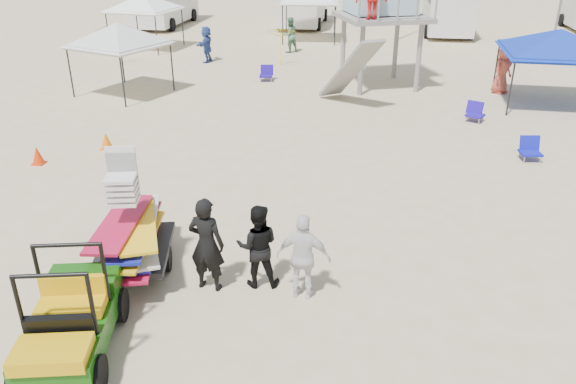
# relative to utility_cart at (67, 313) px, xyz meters

# --- Properties ---
(ground) EXTENTS (140.00, 140.00, 0.00)m
(ground) POSITION_rel_utility_cart_xyz_m (2.22, 0.49, -0.78)
(ground) COLOR beige
(ground) RESTS_ON ground
(utility_cart) EXTENTS (1.56, 2.39, 1.67)m
(utility_cart) POSITION_rel_utility_cart_xyz_m (0.00, 0.00, 0.00)
(utility_cart) COLOR #144F0C
(utility_cart) RESTS_ON ground
(surf_trailer) EXTENTS (1.67, 2.50, 2.17)m
(surf_trailer) POSITION_rel_utility_cart_xyz_m (0.00, 2.33, 0.11)
(surf_trailer) COLOR black
(surf_trailer) RESTS_ON ground
(man_left) EXTENTS (0.70, 0.50, 1.77)m
(man_left) POSITION_rel_utility_cart_xyz_m (1.52, 2.03, 0.11)
(man_left) COLOR black
(man_left) RESTS_ON ground
(man_mid) EXTENTS (0.85, 0.71, 1.57)m
(man_mid) POSITION_rel_utility_cart_xyz_m (2.37, 2.28, 0.01)
(man_mid) COLOR black
(man_mid) RESTS_ON ground
(man_right) EXTENTS (0.96, 0.45, 1.59)m
(man_right) POSITION_rel_utility_cart_xyz_m (3.22, 2.03, 0.02)
(man_right) COLOR white
(man_right) RESTS_ON ground
(canopy_blue) EXTENTS (3.60, 3.60, 3.09)m
(canopy_blue) POSITION_rel_utility_cart_xyz_m (10.46, 15.13, 1.77)
(canopy_blue) COLOR black
(canopy_blue) RESTS_ON ground
(canopy_white_a) EXTENTS (3.63, 3.63, 3.08)m
(canopy_white_a) POSITION_rel_utility_cart_xyz_m (-5.39, 14.09, 1.75)
(canopy_white_a) COLOR black
(canopy_white_a) RESTS_ON ground
(umbrella_a) EXTENTS (2.58, 2.60, 1.87)m
(umbrella_a) POSITION_rel_utility_cart_xyz_m (-7.80, 19.00, 0.16)
(umbrella_a) COLOR red
(umbrella_a) RESTS_ON ground
(umbrella_b) EXTENTS (2.57, 2.59, 1.73)m
(umbrella_b) POSITION_rel_utility_cart_xyz_m (-0.22, 19.93, 0.09)
(umbrella_b) COLOR yellow
(umbrella_b) RESTS_ON ground
(cone_near) EXTENTS (0.34, 0.34, 0.50)m
(cone_near) POSITION_rel_utility_cart_xyz_m (-4.73, 6.93, -0.53)
(cone_near) COLOR #EB3307
(cone_near) RESTS_ON ground
(cone_far) EXTENTS (0.34, 0.34, 0.50)m
(cone_far) POSITION_rel_utility_cart_xyz_m (-3.40, 8.31, -0.53)
(cone_far) COLOR #FF6B08
(cone_far) RESTS_ON ground
(beach_chair_a) EXTENTS (0.61, 0.66, 0.64)m
(beach_chair_a) POSITION_rel_utility_cart_xyz_m (-0.34, 17.01, -0.47)
(beach_chair_a) COLOR #200D95
(beach_chair_a) RESTS_ON ground
(beach_chair_b) EXTENTS (0.61, 0.65, 0.64)m
(beach_chair_b) POSITION_rel_utility_cart_xyz_m (8.59, 9.41, -0.47)
(beach_chair_b) COLOR #1016B5
(beach_chair_b) RESTS_ON ground
(beach_chair_c) EXTENTS (0.71, 0.78, 0.64)m
(beach_chair_c) POSITION_rel_utility_cart_xyz_m (7.56, 12.74, -0.47)
(beach_chair_c) COLOR #210FA6
(beach_chair_c) RESTS_ON ground
(rv_mid_right) EXTENTS (2.64, 7.00, 3.25)m
(rv_mid_right) POSITION_rel_utility_cart_xyz_m (8.21, 30.49, 1.02)
(rv_mid_right) COLOR silver
(rv_mid_right) RESTS_ON ground
(distant_beachgoers) EXTENTS (13.69, 7.55, 1.85)m
(distant_beachgoers) POSITION_rel_utility_cart_xyz_m (1.12, 19.90, 0.10)
(distant_beachgoers) COLOR #314893
(distant_beachgoers) RESTS_ON ground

